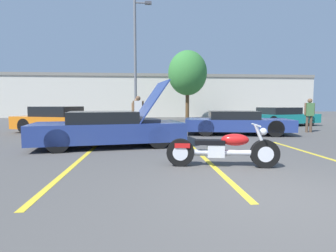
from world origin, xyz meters
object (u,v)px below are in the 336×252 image
Objects in this scene: tree_background at (188,73)px; parked_car_left_row at (60,120)px; spectator_midground at (309,112)px; spectator_near_motorcycle at (138,111)px; light_pole at (136,57)px; parked_car_right_row at (280,117)px; motorcycle at (222,149)px; spectator_by_show_car at (137,112)px; parked_car_mid_row at (236,123)px; show_car_hood_open at (110,128)px.

tree_background is 1.29× the size of parked_car_left_row.
spectator_midground is at bearing 15.50° from parked_car_left_row.
spectator_near_motorcycle is at bearing -111.14° from tree_background.
light_pole is 7.46m from parked_car_left_row.
motorcycle is at bearing -139.97° from parked_car_right_row.
motorcycle is at bearing -75.23° from spectator_by_show_car.
parked_car_left_row is at bearing 179.68° from parked_car_mid_row.
tree_background is 11.47m from spectator_near_motorcycle.
spectator_by_show_car is (-0.10, 1.03, -0.06)m from spectator_near_motorcycle.
parked_car_mid_row is (5.17, 2.86, -0.05)m from show_car_hood_open.
parked_car_right_row is at bearing -16.44° from light_pole.
spectator_near_motorcycle reaches higher than spectator_midground.
parked_car_left_row is 3.79m from spectator_near_motorcycle.
parked_car_mid_row is at bearing -24.59° from spectator_by_show_car.
show_car_hood_open is 5.91m from parked_car_mid_row.
parked_car_right_row reaches higher than motorcycle.
show_car_hood_open is 2.98× the size of spectator_by_show_car.
parked_car_left_row reaches higher than parked_car_mid_row.
show_car_hood_open is at bearing -141.24° from parked_car_mid_row.
tree_background reaches higher than spectator_midground.
spectator_near_motorcycle is 1.07× the size of spectator_midground.
parked_car_mid_row is 3.83m from spectator_midground.
parked_car_mid_row is 1.05× the size of parked_car_left_row.
light_pole is 5.01× the size of spectator_by_show_car.
show_car_hood_open is (-4.80, -14.21, -3.42)m from tree_background.
light_pole is 11.05m from spectator_midground.
tree_background is at bearing 110.94° from spectator_midground.
tree_background is 15.38m from show_car_hood_open.
spectator_by_show_car is (-4.10, -9.31, -3.03)m from tree_background.
show_car_hood_open reaches higher than motorcycle.
show_car_hood_open is 9.57m from spectator_midground.
parked_car_left_row is at bearing -123.23° from light_pole.
motorcycle is 1.48× the size of spectator_midground.
spectator_midground is (3.77, 0.52, 0.43)m from parked_car_mid_row.
motorcycle is 0.50× the size of parked_car_mid_row.
spectator_by_show_car is (-2.09, 7.91, 0.59)m from motorcycle.
parked_car_right_row is at bearing 19.88° from spectator_near_motorcycle.
show_car_hood_open is at bearing -35.74° from parked_car_left_row.
tree_background reaches higher than parked_car_mid_row.
motorcycle is 12.03m from parked_car_right_row.
parked_car_left_row is at bearing 175.48° from spectator_midground.
tree_background is at bearing 47.16° from light_pole.
parked_car_left_row is 12.68m from parked_car_right_row.
spectator_near_motorcycle is (-1.99, 6.88, 0.65)m from motorcycle.
parked_car_left_row is at bearing -127.99° from tree_background.
tree_background is 1.23× the size of parked_car_mid_row.
light_pole is at bearing 76.79° from parked_car_left_row.
tree_background reaches higher than spectator_by_show_car.
parked_car_left_row is at bearing 114.80° from show_car_hood_open.
spectator_midground is at bearing -69.06° from tree_background.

